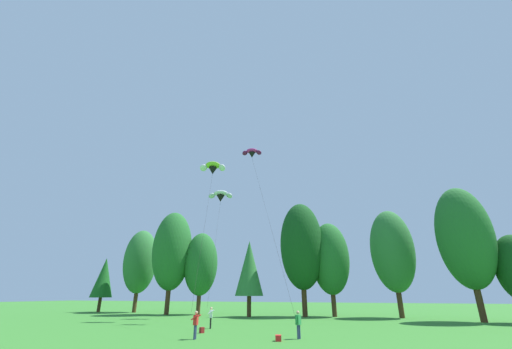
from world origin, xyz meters
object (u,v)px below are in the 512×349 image
at_px(parafoil_kite_mid_lime_white, 213,168).
at_px(backpack, 202,330).
at_px(parafoil_kite_far_magenta, 252,153).
at_px(kite_flyer_mid, 196,322).
at_px(picnic_cooler, 278,338).
at_px(parafoil_kite_high_white, 221,196).
at_px(kite_flyer_far, 298,322).
at_px(kite_flyer_near, 211,316).

xyz_separation_m(parafoil_kite_mid_lime_white, backpack, (5.38, -10.96, -18.03)).
distance_m(parafoil_kite_mid_lime_white, parafoil_kite_far_magenta, 5.80).
relative_size(kite_flyer_mid, parafoil_kite_far_magenta, 0.09).
bearing_deg(backpack, parafoil_kite_mid_lime_white, 47.97).
xyz_separation_m(backpack, picnic_cooler, (6.53, -2.32, -0.03)).
relative_size(parafoil_kite_high_white, backpack, 37.27).
bearing_deg(parafoil_kite_mid_lime_white, parafoil_kite_far_magenta, -6.50).
height_order(kite_flyer_far, picnic_cooler, kite_flyer_far).
xyz_separation_m(kite_flyer_far, picnic_cooler, (-1.03, -1.34, -0.82)).
height_order(kite_flyer_near, backpack, kite_flyer_near).
bearing_deg(parafoil_kite_far_magenta, kite_flyer_far, -57.23).
relative_size(parafoil_kite_far_magenta, backpack, 46.81).
distance_m(backpack, picnic_cooler, 6.93).
distance_m(kite_flyer_near, parafoil_kite_far_magenta, 19.67).
bearing_deg(parafoil_kite_high_white, picnic_cooler, -54.18).
bearing_deg(kite_flyer_near, parafoil_kite_high_white, 113.54).
distance_m(kite_flyer_mid, parafoil_kite_far_magenta, 22.78).
relative_size(kite_flyer_far, picnic_cooler, 3.25).
distance_m(parafoil_kite_mid_lime_white, backpack, 21.77).
bearing_deg(parafoil_kite_high_white, kite_flyer_near, -66.46).
xyz_separation_m(parafoil_kite_high_white, backpack, (6.05, -15.11, -15.47)).
xyz_separation_m(parafoil_kite_mid_lime_white, parafoil_kite_far_magenta, (5.67, -0.65, 1.03)).
bearing_deg(picnic_cooler, kite_flyer_near, 37.54).
height_order(parafoil_kite_mid_lime_white, parafoil_kite_far_magenta, parafoil_kite_far_magenta).
bearing_deg(parafoil_kite_mid_lime_white, picnic_cooler, -48.10).
xyz_separation_m(kite_flyer_near, parafoil_kite_mid_lime_white, (-4.57, 7.87, 17.23)).
bearing_deg(parafoil_kite_far_magenta, picnic_cooler, -63.71).
bearing_deg(backpack, parafoil_kite_high_white, 43.64).
bearing_deg(parafoil_kite_mid_lime_white, kite_flyer_far, -42.69).
distance_m(kite_flyer_mid, kite_flyer_far, 6.75).
bearing_deg(parafoil_kite_high_white, kite_flyer_mid, -68.44).
height_order(kite_flyer_near, kite_flyer_far, same).
height_order(kite_flyer_far, parafoil_kite_mid_lime_white, parafoil_kite_mid_lime_white).
relative_size(parafoil_kite_mid_lime_white, backpack, 43.83).
height_order(parafoil_kite_mid_lime_white, picnic_cooler, parafoil_kite_mid_lime_white).
bearing_deg(parafoil_kite_mid_lime_white, parafoil_kite_high_white, 99.16).
distance_m(kite_flyer_far, parafoil_kite_high_white, 25.68).
xyz_separation_m(kite_flyer_near, picnic_cooler, (7.34, -5.41, -0.83)).
relative_size(kite_flyer_far, backpack, 4.23).
height_order(parafoil_kite_high_white, backpack, parafoil_kite_high_white).
distance_m(parafoil_kite_far_magenta, picnic_cooler, 23.72).
bearing_deg(kite_flyer_far, picnic_cooler, -127.52).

